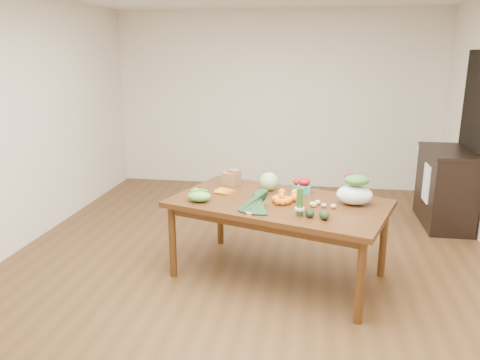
% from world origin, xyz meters
% --- Properties ---
extents(floor, '(6.00, 6.00, 0.00)m').
position_xyz_m(floor, '(0.00, 0.00, 0.00)').
color(floor, brown).
rests_on(floor, ground).
extents(room_walls, '(5.02, 6.02, 2.70)m').
position_xyz_m(room_walls, '(0.00, 0.00, 1.35)').
color(room_walls, silver).
rests_on(room_walls, floor).
extents(dining_table, '(2.16, 1.61, 0.75)m').
position_xyz_m(dining_table, '(0.31, -0.21, 0.38)').
color(dining_table, '#43250F').
rests_on(dining_table, floor).
extents(doorway_dark, '(0.02, 1.00, 2.10)m').
position_xyz_m(doorway_dark, '(2.48, 1.60, 1.05)').
color(doorway_dark, black).
rests_on(doorway_dark, floor).
extents(cabinet, '(0.52, 1.02, 0.94)m').
position_xyz_m(cabinet, '(2.22, 1.53, 0.47)').
color(cabinet, black).
rests_on(cabinet, floor).
extents(dish_towel, '(0.02, 0.28, 0.45)m').
position_xyz_m(dish_towel, '(1.96, 1.40, 0.55)').
color(dish_towel, white).
rests_on(dish_towel, cabinet).
extents(paper_bag, '(0.26, 0.24, 0.15)m').
position_xyz_m(paper_bag, '(-0.23, 0.28, 0.83)').
color(paper_bag, brown).
rests_on(paper_bag, dining_table).
extents(cabbage, '(0.18, 0.18, 0.18)m').
position_xyz_m(cabbage, '(0.18, 0.13, 0.84)').
color(cabbage, '#B4D77C').
rests_on(cabbage, dining_table).
extents(strawberry_basket_a, '(0.12, 0.12, 0.09)m').
position_xyz_m(strawberry_basket_a, '(0.46, 0.17, 0.79)').
color(strawberry_basket_a, red).
rests_on(strawberry_basket_a, dining_table).
extents(strawberry_basket_b, '(0.16, 0.16, 0.11)m').
position_xyz_m(strawberry_basket_b, '(0.53, 0.09, 0.81)').
color(strawberry_basket_b, red).
rests_on(strawberry_basket_b, dining_table).
extents(orange_a, '(0.07, 0.07, 0.07)m').
position_xyz_m(orange_a, '(0.32, -0.04, 0.79)').
color(orange_a, orange).
rests_on(orange_a, dining_table).
extents(orange_b, '(0.08, 0.08, 0.08)m').
position_xyz_m(orange_b, '(0.45, -0.06, 0.79)').
color(orange_b, orange).
rests_on(orange_b, dining_table).
extents(orange_c, '(0.08, 0.08, 0.08)m').
position_xyz_m(orange_c, '(0.45, -0.20, 0.79)').
color(orange_c, orange).
rests_on(orange_c, dining_table).
extents(mandarin_cluster, '(0.23, 0.23, 0.10)m').
position_xyz_m(mandarin_cluster, '(0.33, -0.27, 0.80)').
color(mandarin_cluster, '#FF5B0F').
rests_on(mandarin_cluster, dining_table).
extents(carrots, '(0.27, 0.25, 0.03)m').
position_xyz_m(carrots, '(-0.22, -0.02, 0.76)').
color(carrots, orange).
rests_on(carrots, dining_table).
extents(snap_pea_bag, '(0.22, 0.16, 0.10)m').
position_xyz_m(snap_pea_bag, '(-0.41, -0.33, 0.80)').
color(snap_pea_bag, '#6EB83E').
rests_on(snap_pea_bag, dining_table).
extents(kale_bunch, '(0.43, 0.48, 0.16)m').
position_xyz_m(kale_bunch, '(0.12, -0.53, 0.83)').
color(kale_bunch, black).
rests_on(kale_bunch, dining_table).
extents(asparagus_bundle, '(0.11, 0.14, 0.26)m').
position_xyz_m(asparagus_bundle, '(0.51, -0.58, 0.88)').
color(asparagus_bundle, '#537E3A').
rests_on(asparagus_bundle, dining_table).
extents(potato_a, '(0.05, 0.04, 0.04)m').
position_xyz_m(potato_a, '(0.61, -0.31, 0.77)').
color(potato_a, '#D5B07B').
rests_on(potato_a, dining_table).
extents(potato_b, '(0.06, 0.05, 0.05)m').
position_xyz_m(potato_b, '(0.62, -0.34, 0.77)').
color(potato_b, tan).
rests_on(potato_b, dining_table).
extents(potato_c, '(0.05, 0.04, 0.04)m').
position_xyz_m(potato_c, '(0.71, -0.33, 0.77)').
color(potato_c, tan).
rests_on(potato_c, dining_table).
extents(potato_d, '(0.05, 0.05, 0.04)m').
position_xyz_m(potato_d, '(0.66, -0.26, 0.77)').
color(potato_d, '#CEC377').
rests_on(potato_d, dining_table).
extents(potato_e, '(0.05, 0.05, 0.04)m').
position_xyz_m(potato_e, '(0.79, -0.35, 0.77)').
color(potato_e, tan).
rests_on(potato_e, dining_table).
extents(avocado_a, '(0.10, 0.12, 0.07)m').
position_xyz_m(avocado_a, '(0.59, -0.60, 0.79)').
color(avocado_a, black).
rests_on(avocado_a, dining_table).
extents(avocado_b, '(0.11, 0.14, 0.08)m').
position_xyz_m(avocado_b, '(0.71, -0.64, 0.79)').
color(avocado_b, black).
rests_on(avocado_b, dining_table).
extents(salad_bag, '(0.38, 0.33, 0.25)m').
position_xyz_m(salad_bag, '(0.98, -0.19, 0.87)').
color(salad_bag, white).
rests_on(salad_bag, dining_table).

